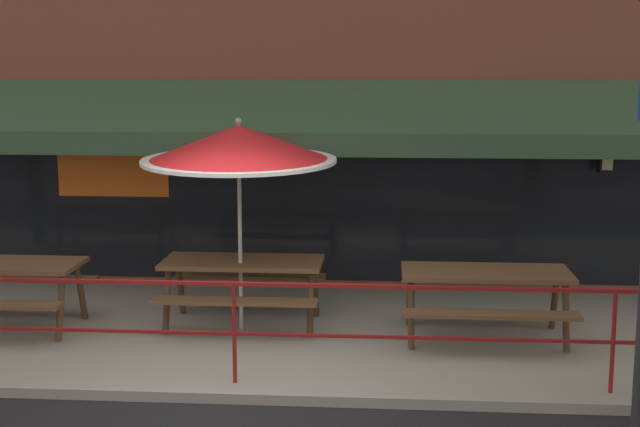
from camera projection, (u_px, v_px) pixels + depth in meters
The scene contains 8 objects.
ground_plane at pixel (230, 405), 8.07m from camera, with size 120.00×120.00×0.00m, color black.
patio_deck at pixel (261, 334), 10.03m from camera, with size 15.00×4.00×0.10m, color #9E998E.
restaurant_building at pixel (282, 36), 11.66m from camera, with size 15.00×1.60×6.86m.
patio_railing at pixel (234, 310), 8.23m from camera, with size 13.84×0.04×0.97m.
picnic_table_left at pixel (0, 276), 9.96m from camera, with size 1.80×1.42×0.76m.
picnic_table_centre at pixel (243, 274), 10.08m from camera, with size 1.80×1.42×0.76m.
picnic_table_right at pixel (486, 285), 9.57m from camera, with size 1.80×1.42×0.76m.
patio_umbrella_centre at pixel (239, 145), 9.69m from camera, with size 2.14×2.14×2.38m.
Camera 1 is at (1.40, -7.59, 3.05)m, focal length 50.00 mm.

